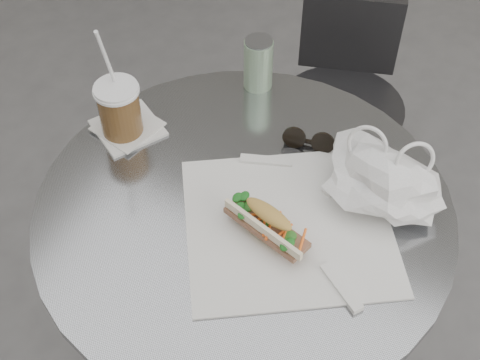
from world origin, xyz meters
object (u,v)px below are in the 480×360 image
at_px(iced_coffee, 120,110).
at_px(drink_can, 258,63).
at_px(sunglasses, 309,141).
at_px(chair_far, 338,129).
at_px(cafe_table, 243,288).
at_px(banh_mi, 267,224).

xyz_separation_m(iced_coffee, drink_can, (0.18, 0.25, -0.00)).
bearing_deg(sunglasses, iced_coffee, -171.13).
height_order(chair_far, iced_coffee, iced_coffee).
bearing_deg(chair_far, cafe_table, 76.00).
bearing_deg(iced_coffee, sunglasses, 20.26).
bearing_deg(chair_far, sunglasses, 82.17).
xyz_separation_m(cafe_table, drink_can, (-0.12, 0.31, 0.33)).
distance_m(cafe_table, banh_mi, 0.32).
bearing_deg(cafe_table, chair_far, 93.32).
height_order(banh_mi, sunglasses, banh_mi).
relative_size(cafe_table, chair_far, 1.15).
height_order(chair_far, sunglasses, sunglasses).
distance_m(banh_mi, iced_coffee, 0.38).
bearing_deg(banh_mi, drink_can, 134.39).
xyz_separation_m(sunglasses, drink_can, (-0.17, 0.12, 0.04)).
bearing_deg(chair_far, banh_mi, 80.76).
xyz_separation_m(chair_far, iced_coffee, (-0.26, -0.65, 0.50)).
relative_size(chair_far, sunglasses, 6.42).
bearing_deg(drink_can, banh_mi, -62.12).
relative_size(banh_mi, drink_can, 1.80).
bearing_deg(banh_mi, cafe_table, 163.42).
relative_size(cafe_table, iced_coffee, 2.98).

